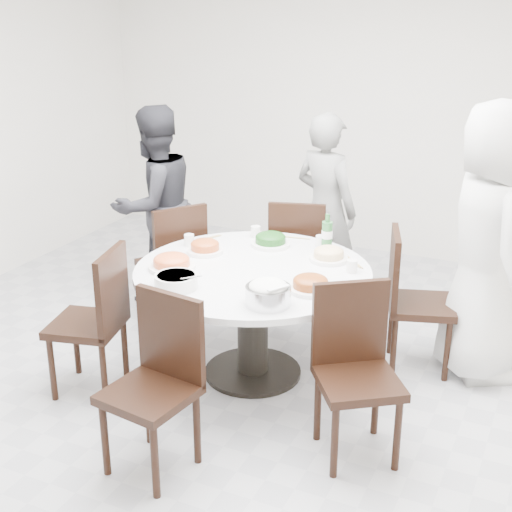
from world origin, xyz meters
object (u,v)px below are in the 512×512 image
at_px(chair_nw, 171,262).
at_px(soup_bowl, 176,281).
at_px(chair_s, 149,390).
at_px(diner_middle, 326,209).
at_px(dining_table, 253,323).
at_px(rice_bowl, 268,295).
at_px(chair_sw, 86,321).
at_px(diner_left, 155,205).
at_px(diner_right, 489,243).
at_px(chair_ne, 421,302).
at_px(chair_se, 359,378).
at_px(beverage_bottle, 327,232).
at_px(chair_n, 298,256).

relative_size(chair_nw, soup_bowl, 3.71).
bearing_deg(chair_nw, chair_s, 61.08).
xyz_separation_m(chair_s, diner_middle, (0.05, 2.49, 0.29)).
relative_size(dining_table, rice_bowl, 5.86).
relative_size(dining_table, diner_middle, 0.98).
height_order(diner_middle, rice_bowl, diner_middle).
bearing_deg(chair_sw, diner_left, -177.82).
xyz_separation_m(dining_table, diner_middle, (-0.01, 1.37, 0.39)).
height_order(dining_table, diner_right, diner_right).
distance_m(chair_nw, chair_sw, 1.11).
xyz_separation_m(chair_sw, chair_s, (0.80, -0.52, 0.00)).
bearing_deg(chair_sw, chair_nw, 170.02).
height_order(chair_ne, chair_se, same).
distance_m(dining_table, rice_bowl, 0.70).
height_order(chair_s, beverage_bottle, beverage_bottle).
height_order(chair_se, beverage_bottle, beverage_bottle).
height_order(dining_table, chair_se, chair_se).
relative_size(chair_s, diner_left, 0.60).
distance_m(chair_n, rice_bowl, 1.57).
xyz_separation_m(chair_se, diner_middle, (-0.89, 1.92, 0.29)).
xyz_separation_m(rice_bowl, beverage_bottle, (-0.01, 0.99, 0.07)).
bearing_deg(chair_se, rice_bowl, 134.89).
relative_size(chair_n, diner_right, 0.53).
xyz_separation_m(diner_middle, beverage_bottle, (0.31, -0.82, 0.11)).
bearing_deg(beverage_bottle, dining_table, -118.93).
xyz_separation_m(diner_right, soup_bowl, (-1.61, -1.15, -0.11)).
bearing_deg(diner_right, chair_ne, 83.08).
relative_size(dining_table, chair_s, 1.58).
bearing_deg(chair_n, beverage_bottle, 112.91).
distance_m(dining_table, beverage_bottle, 0.79).
relative_size(chair_nw, diner_middle, 0.62).
bearing_deg(chair_nw, rice_bowl, 85.36).
height_order(chair_ne, soup_bowl, chair_ne).
relative_size(chair_nw, rice_bowl, 3.71).
distance_m(chair_sw, diner_right, 2.57).
height_order(chair_n, chair_nw, same).
relative_size(dining_table, diner_right, 0.83).
relative_size(chair_ne, chair_s, 1.00).
relative_size(chair_n, beverage_bottle, 3.82).
bearing_deg(diner_middle, chair_s, 107.23).
bearing_deg(rice_bowl, soup_bowl, -179.51).
distance_m(chair_se, diner_middle, 2.13).
relative_size(dining_table, chair_nw, 1.58).
relative_size(diner_right, diner_left, 1.14).
height_order(chair_se, rice_bowl, chair_se).
distance_m(chair_ne, chair_n, 1.15).
height_order(chair_n, diner_middle, diner_middle).
bearing_deg(soup_bowl, chair_se, -4.62).
bearing_deg(beverage_bottle, diner_right, 8.24).
distance_m(chair_nw, diner_left, 0.56).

